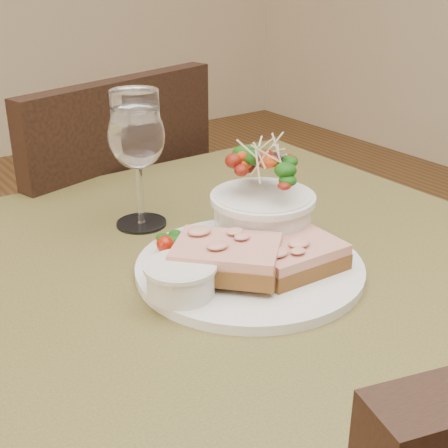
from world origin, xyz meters
TOP-DOWN VIEW (x-y plane):
  - cafe_table at (0.00, 0.00)m, footprint 0.80×0.80m
  - chair_far at (0.04, 0.60)m, footprint 0.52×0.52m
  - dinner_plate at (0.01, -0.02)m, footprint 0.27×0.27m
  - sandwich_front at (0.05, -0.06)m, footprint 0.11×0.08m
  - sandwich_back at (-0.03, -0.03)m, footprint 0.15×0.15m
  - ramekin at (-0.09, -0.03)m, footprint 0.07×0.07m
  - salad_bowl at (0.07, 0.03)m, footprint 0.12×0.12m
  - garnish at (-0.04, 0.07)m, footprint 0.05×0.04m
  - wine_glass at (-0.02, 0.18)m, footprint 0.08×0.08m

SIDE VIEW (x-z plane):
  - chair_far at x=0.04m, z-range -0.16..0.74m
  - cafe_table at x=0.00m, z-range 0.27..1.02m
  - dinner_plate at x=0.01m, z-range 0.75..0.76m
  - garnish at x=-0.04m, z-range 0.76..0.78m
  - sandwich_front at x=0.05m, z-range 0.76..0.79m
  - ramekin at x=-0.09m, z-range 0.76..0.80m
  - sandwich_back at x=-0.03m, z-range 0.77..0.80m
  - salad_bowl at x=0.07m, z-range 0.76..0.88m
  - wine_glass at x=-0.02m, z-range 0.79..0.96m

